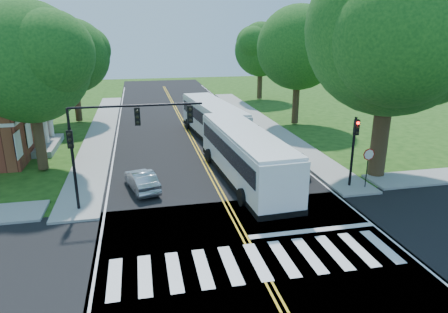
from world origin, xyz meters
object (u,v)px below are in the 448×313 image
object	(u,v)px
bus_lead	(245,154)
hatchback	(142,180)
signal_nw	(116,132)
dark_sedan	(243,127)
suv	(292,161)
signal_ne	(354,143)
bus_follow	(213,120)

from	to	relation	value
bus_lead	hatchback	xyz separation A→B (m)	(-6.71, -0.42, -1.12)
hatchback	signal_nw	bearing A→B (deg)	50.13
bus_lead	hatchback	world-z (taller)	bus_lead
bus_lead	dark_sedan	bearing A→B (deg)	-107.44
suv	signal_ne	bearing A→B (deg)	137.05
suv	dark_sedan	size ratio (longest dim) A/B	0.99
bus_follow	dark_sedan	size ratio (longest dim) A/B	2.84
bus_follow	dark_sedan	distance (m)	3.47
bus_lead	dark_sedan	xyz separation A→B (m)	(3.07, 12.11, -1.11)
suv	dark_sedan	bearing A→B (deg)	-70.05
bus_lead	suv	distance (m)	4.15
bus_follow	signal_nw	bearing A→B (deg)	54.64
hatchback	dark_sedan	bearing A→B (deg)	-141.81
bus_follow	bus_lead	bearing A→B (deg)	84.36
hatchback	suv	world-z (taller)	hatchback
dark_sedan	bus_follow	bearing A→B (deg)	13.84
bus_follow	suv	bearing A→B (deg)	105.47
bus_follow	hatchback	distance (m)	13.32
bus_lead	hatchback	size ratio (longest dim) A/B	3.34
bus_follow	signal_ne	bearing A→B (deg)	108.39
signal_ne	bus_lead	distance (m)	6.88
signal_nw	hatchback	size ratio (longest dim) A/B	1.83
dark_sedan	bus_lead	bearing A→B (deg)	70.97
bus_lead	dark_sedan	world-z (taller)	bus_lead
signal_nw	bus_lead	size ratio (longest dim) A/B	0.55
dark_sedan	hatchback	bearing A→B (deg)	47.21
hatchback	dark_sedan	world-z (taller)	dark_sedan
signal_ne	dark_sedan	size ratio (longest dim) A/B	0.97
signal_ne	bus_follow	distance (m)	15.22
hatchback	signal_ne	bearing A→B (deg)	155.87
bus_follow	dark_sedan	xyz separation A→B (m)	(3.12, 1.05, -1.08)
signal_nw	dark_sedan	size ratio (longest dim) A/B	1.57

